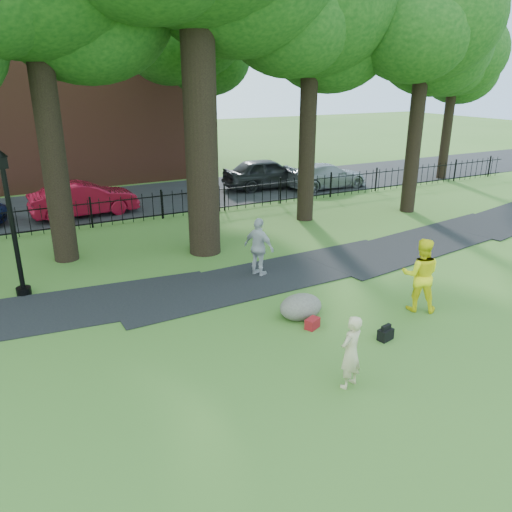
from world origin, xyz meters
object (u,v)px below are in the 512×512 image
man (420,275)px  boulder (301,305)px  woman (351,352)px  red_sedan (84,199)px  lamppost (13,227)px

man → boulder: bearing=18.7°
woman → red_sedan: (-2.43, 16.09, -0.02)m
man → lamppost: lamppost is taller
woman → lamppost: (-5.53, 7.94, 1.24)m
lamppost → boulder: bearing=-50.1°
red_sedan → woman: bearing=-174.7°
man → lamppost: bearing=5.8°
woman → man: size_ratio=0.78×
boulder → lamppost: size_ratio=0.28×
man → woman: bearing=66.0°
man → lamppost: 11.12m
woman → red_sedan: woman is taller
man → lamppost: size_ratio=0.49×
boulder → lamppost: (-6.32, 4.87, 1.69)m
man → red_sedan: 15.41m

